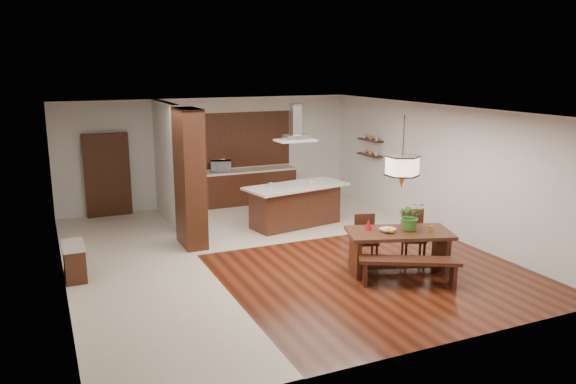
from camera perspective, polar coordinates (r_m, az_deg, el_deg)
name	(u,v)px	position (r m, az deg, el deg)	size (l,w,h in m)	color
room_shell	(274,153)	(11.03, -1.43, 3.97)	(9.00, 9.04, 2.92)	#38150A
tile_hallway	(138,273)	(10.83, -15.04, -7.91)	(2.50, 9.00, 0.01)	beige
tile_kitchen	(282,217)	(14.20, -0.63, -2.52)	(5.50, 4.00, 0.01)	beige
soffit_band	(274,111)	(10.94, -1.45, 8.24)	(8.00, 9.00, 0.02)	#391C0E
partition_pier	(190,178)	(11.83, -9.94, 1.37)	(0.45, 1.00, 2.90)	black
partition_stub	(168,163)	(13.84, -12.11, 2.93)	(0.18, 2.40, 2.90)	silver
hallway_console	(74,261)	(10.83, -20.88, -6.60)	(0.37, 0.88, 0.63)	black
hallway_doorway	(107,175)	(14.78, -17.88, 1.64)	(1.10, 0.20, 2.10)	black
rear_counter	(249,186)	(15.53, -3.98, 0.58)	(2.60, 0.62, 0.95)	black
kitchen_window	(245,139)	(15.55, -4.39, 5.36)	(2.60, 0.08, 1.50)	#A17330
shelf_lower	(370,155)	(15.20, 8.32, 3.75)	(0.26, 0.90, 0.04)	black
shelf_upper	(370,140)	(15.14, 8.37, 5.25)	(0.26, 0.90, 0.04)	black
dining_table	(399,242)	(10.55, 11.19, -5.00)	(2.08, 1.49, 0.78)	black
dining_bench	(409,272)	(10.04, 12.20, -7.96)	(1.73, 0.38, 0.49)	black
dining_chair_left	(366,239)	(10.99, 7.98, -4.77)	(0.41, 0.41, 0.92)	black
dining_chair_right	(414,236)	(11.23, 12.66, -4.40)	(0.44, 0.44, 0.99)	black
pendant_lantern	(403,152)	(10.17, 11.60, 4.01)	(0.64, 0.64, 1.31)	beige
foliage_plant	(411,216)	(10.52, 12.36, -2.38)	(0.49, 0.42, 0.54)	#367727
fruit_bowl	(388,230)	(10.38, 10.08, -3.85)	(0.27, 0.27, 0.07)	#BBB0A4
napkin_cone	(368,225)	(10.44, 8.18, -3.29)	(0.13, 0.13, 0.21)	maroon
gold_ornament	(431,229)	(10.58, 14.30, -3.63)	(0.08, 0.08, 0.11)	gold
kitchen_island	(295,205)	(13.29, 0.76, -1.32)	(2.57, 1.47, 1.00)	black
range_hood	(296,122)	(12.96, 0.77, 7.09)	(0.90, 0.55, 0.87)	silver
island_cup	(311,182)	(13.27, 2.40, 1.00)	(0.11, 0.11, 0.09)	silver
microwave	(221,166)	(15.19, -6.83, 2.64)	(0.54, 0.37, 0.30)	silver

